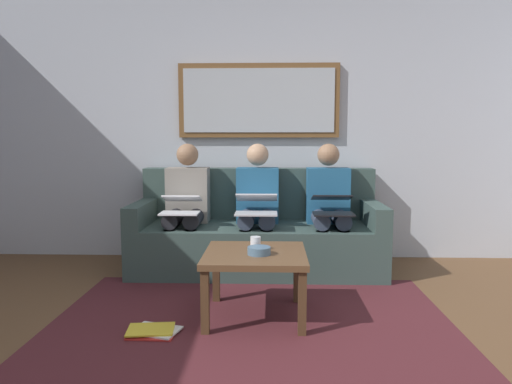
# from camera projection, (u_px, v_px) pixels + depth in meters

# --- Properties ---
(wall_rear) EXTENTS (6.00, 0.12, 2.60)m
(wall_rear) POSITION_uv_depth(u_px,v_px,m) (259.00, 127.00, 4.74)
(wall_rear) COLOR #B7BCC6
(wall_rear) RESTS_ON ground_plane
(area_rug) EXTENTS (2.60, 1.80, 0.01)m
(area_rug) POSITION_uv_depth(u_px,v_px,m) (252.00, 319.00, 3.15)
(area_rug) COLOR #4C1E23
(area_rug) RESTS_ON ground_plane
(couch) EXTENTS (2.20, 0.90, 0.90)m
(couch) POSITION_uv_depth(u_px,v_px,m) (257.00, 234.00, 4.38)
(couch) COLOR #384C47
(couch) RESTS_ON ground_plane
(framed_mirror) EXTENTS (1.56, 0.05, 0.71)m
(framed_mirror) POSITION_uv_depth(u_px,v_px,m) (259.00, 101.00, 4.62)
(framed_mirror) COLOR brown
(coffee_table) EXTENTS (0.67, 0.67, 0.44)m
(coffee_table) POSITION_uv_depth(u_px,v_px,m) (255.00, 261.00, 3.16)
(coffee_table) COLOR brown
(coffee_table) RESTS_ON ground_plane
(cup) EXTENTS (0.07, 0.07, 0.09)m
(cup) POSITION_uv_depth(u_px,v_px,m) (256.00, 243.00, 3.21)
(cup) COLOR silver
(cup) RESTS_ON coffee_table
(bowl) EXTENTS (0.15, 0.15, 0.05)m
(bowl) POSITION_uv_depth(u_px,v_px,m) (259.00, 251.00, 3.09)
(bowl) COLOR slate
(bowl) RESTS_ON coffee_table
(person_left) EXTENTS (0.38, 0.58, 1.14)m
(person_left) POSITION_uv_depth(u_px,v_px,m) (329.00, 204.00, 4.25)
(person_left) COLOR #235B84
(person_left) RESTS_ON couch
(laptop_black) EXTENTS (0.33, 0.38, 0.16)m
(laptop_black) POSITION_uv_depth(u_px,v_px,m) (332.00, 205.00, 4.01)
(laptop_black) COLOR black
(person_middle) EXTENTS (0.38, 0.58, 1.14)m
(person_middle) POSITION_uv_depth(u_px,v_px,m) (257.00, 203.00, 4.27)
(person_middle) COLOR #235B84
(person_middle) RESTS_ON couch
(laptop_silver) EXTENTS (0.35, 0.38, 0.17)m
(laptop_silver) POSITION_uv_depth(u_px,v_px,m) (256.00, 204.00, 4.04)
(laptop_silver) COLOR silver
(person_right) EXTENTS (0.38, 0.58, 1.14)m
(person_right) POSITION_uv_depth(u_px,v_px,m) (186.00, 203.00, 4.29)
(person_right) COLOR gray
(person_right) RESTS_ON couch
(laptop_white) EXTENTS (0.32, 0.35, 0.15)m
(laptop_white) POSITION_uv_depth(u_px,v_px,m) (181.00, 205.00, 4.05)
(laptop_white) COLOR white
(magazine_stack) EXTENTS (0.34, 0.27, 0.03)m
(magazine_stack) POSITION_uv_depth(u_px,v_px,m) (153.00, 331.00, 2.91)
(magazine_stack) COLOR red
(magazine_stack) RESTS_ON ground_plane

